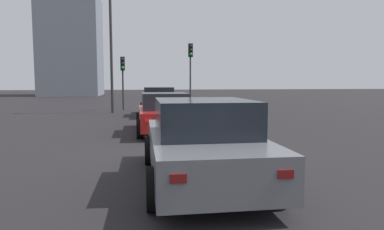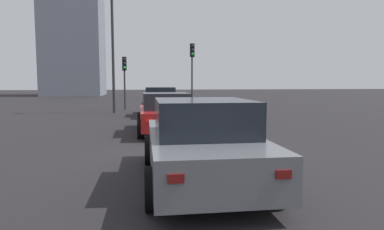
{
  "view_description": "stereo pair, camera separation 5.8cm",
  "coord_description": "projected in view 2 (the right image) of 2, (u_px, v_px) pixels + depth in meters",
  "views": [
    {
      "loc": [
        -8.51,
        1.29,
        1.83
      ],
      "look_at": [
        -0.78,
        -0.02,
        1.07
      ],
      "focal_mm": 31.72,
      "sensor_mm": 36.0,
      "label": 1
    },
    {
      "loc": [
        -8.52,
        1.23,
        1.83
      ],
      "look_at": [
        -0.78,
        -0.02,
        1.07
      ],
      "focal_mm": 31.72,
      "sensor_mm": 36.0,
      "label": 2
    }
  ],
  "objects": [
    {
      "name": "traffic_light_near_left",
      "position": [
        192.0,
        62.0,
        23.01
      ],
      "size": [
        0.32,
        0.3,
        4.46
      ],
      "rotation": [
        0.0,
        0.0,
        3.24
      ],
      "color": "#2D2D30",
      "rests_on": "ground_plane"
    },
    {
      "name": "traffic_light_near_right",
      "position": [
        124.0,
        72.0,
        22.52
      ],
      "size": [
        0.32,
        0.3,
        3.53
      ],
      "rotation": [
        0.0,
        0.0,
        3.23
      ],
      "color": "#2D2D30",
      "rests_on": "ground_plane"
    },
    {
      "name": "car_black_lead",
      "position": [
        160.0,
        102.0,
        18.95
      ],
      "size": [
        4.58,
        2.05,
        1.57
      ],
      "rotation": [
        0.0,
        0.0,
        -0.02
      ],
      "color": "black",
      "rests_on": "ground_plane"
    },
    {
      "name": "car_grey_third",
      "position": [
        201.0,
        142.0,
        6.23
      ],
      "size": [
        4.56,
        2.14,
        1.53
      ],
      "rotation": [
        0.0,
        0.0,
        -0.02
      ],
      "color": "slate",
      "rests_on": "ground_plane"
    },
    {
      "name": "building_facade_left",
      "position": [
        74.0,
        46.0,
        48.3
      ],
      "size": [
        9.74,
        7.78,
        14.17
      ],
      "primitive_type": "cube",
      "color": "gray",
      "rests_on": "ground_plane"
    },
    {
      "name": "ground_plane",
      "position": [
        187.0,
        157.0,
        8.75
      ],
      "size": [
        160.0,
        160.0,
        0.2
      ],
      "primitive_type": "cube",
      "color": "black"
    },
    {
      "name": "car_red_second",
      "position": [
        165.0,
        113.0,
        12.41
      ],
      "size": [
        4.31,
        2.06,
        1.46
      ],
      "rotation": [
        0.0,
        0.0,
        -0.0
      ],
      "color": "maroon",
      "rests_on": "ground_plane"
    },
    {
      "name": "street_lamp_kerbside",
      "position": [
        113.0,
        35.0,
        20.08
      ],
      "size": [
        0.56,
        0.36,
        7.92
      ],
      "color": "#2D2D30",
      "rests_on": "ground_plane"
    }
  ]
}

